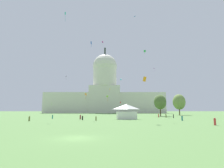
{
  "coord_description": "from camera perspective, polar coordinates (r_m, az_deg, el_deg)",
  "views": [
    {
      "loc": [
        4.23,
        -21.88,
        3.39
      ],
      "look_at": [
        3.96,
        109.79,
        22.79
      ],
      "focal_mm": 28.16,
      "sensor_mm": 36.0,
      "label": 1
    }
  ],
  "objects": [
    {
      "name": "ground_plane",
      "position": [
        22.54,
        -11.19,
        -16.88
      ],
      "size": [
        800.0,
        800.0,
        0.0
      ],
      "primitive_type": "plane",
      "color": "#567F42"
    },
    {
      "name": "capitol_building",
      "position": [
        186.9,
        -2.26,
        -2.83
      ],
      "size": [
        123.62,
        26.03,
        71.13
      ],
      "color": "beige",
      "rests_on": "ground_plane"
    },
    {
      "name": "event_tent",
      "position": [
        65.39,
        4.81,
        -8.95
      ],
      "size": [
        7.68,
        5.32,
        5.44
      ],
      "rotation": [
        0.0,
        0.0,
        0.08
      ],
      "color": "white",
      "rests_on": "ground_plane"
    },
    {
      "name": "tree_east_near",
      "position": [
        122.88,
        21.05,
        -5.45
      ],
      "size": [
        10.17,
        10.37,
        13.49
      ],
      "color": "#4C3823",
      "rests_on": "ground_plane"
    },
    {
      "name": "tree_east_far",
      "position": [
        97.6,
        15.47,
        -5.68
      ],
      "size": [
        9.18,
        9.18,
        11.34
      ],
      "color": "#42301E",
      "rests_on": "ground_plane"
    },
    {
      "name": "person_teal_deep_crowd",
      "position": [
        60.61,
        21.93,
        -10.25
      ],
      "size": [
        0.61,
        0.61,
        1.73
      ],
      "rotation": [
        0.0,
        0.0,
        5.54
      ],
      "color": "#1E757A",
      "rests_on": "ground_plane"
    },
    {
      "name": "person_teal_front_left",
      "position": [
        73.08,
        -18.64,
        -10.04
      ],
      "size": [
        0.45,
        0.45,
        1.59
      ],
      "rotation": [
        0.0,
        0.0,
        4.89
      ],
      "color": "#1E757A",
      "rests_on": "ground_plane"
    },
    {
      "name": "person_olive_near_tree_west",
      "position": [
        56.92,
        -5.09,
        -11.09
      ],
      "size": [
        0.43,
        0.43,
        1.47
      ],
      "rotation": [
        0.0,
        0.0,
        1.34
      ],
      "color": "olive",
      "rests_on": "ground_plane"
    },
    {
      "name": "person_olive_front_center",
      "position": [
        82.83,
        17.24,
        -9.84
      ],
      "size": [
        0.53,
        0.53,
        1.64
      ],
      "rotation": [
        0.0,
        0.0,
        6.05
      ],
      "color": "olive",
      "rests_on": "ground_plane"
    },
    {
      "name": "person_red_edge_west",
      "position": [
        45.92,
        30.54,
        -10.5
      ],
      "size": [
        0.58,
        0.58,
        1.73
      ],
      "rotation": [
        0.0,
        0.0,
        5.98
      ],
      "color": "red",
      "rests_on": "ground_plane"
    },
    {
      "name": "person_black_near_tree_east",
      "position": [
        60.97,
        -9.45,
        -10.81
      ],
      "size": [
        0.61,
        0.61,
        1.54
      ],
      "rotation": [
        0.0,
        0.0,
        5.28
      ],
      "color": "black",
      "rests_on": "ground_plane"
    },
    {
      "name": "person_black_mid_right",
      "position": [
        78.64,
        19.43,
        -9.79
      ],
      "size": [
        0.39,
        0.39,
        1.73
      ],
      "rotation": [
        0.0,
        0.0,
        1.72
      ],
      "color": "black",
      "rests_on": "ground_plane"
    },
    {
      "name": "person_red_back_right",
      "position": [
        84.34,
        15.0,
        -9.87
      ],
      "size": [
        0.48,
        0.48,
        1.71
      ],
      "rotation": [
        0.0,
        0.0,
        5.96
      ],
      "color": "red",
      "rests_on": "ground_plane"
    },
    {
      "name": "person_olive_back_left",
      "position": [
        59.84,
        -25.15,
        -10.18
      ],
      "size": [
        0.6,
        0.6,
        1.56
      ],
      "rotation": [
        0.0,
        0.0,
        1.94
      ],
      "color": "olive",
      "rests_on": "ground_plane"
    },
    {
      "name": "person_maroon_lawn_far_left",
      "position": [
        65.86,
        -10.14,
        -10.54
      ],
      "size": [
        0.56,
        0.56,
        1.69
      ],
      "rotation": [
        0.0,
        0.0,
        1.35
      ],
      "color": "maroon",
      "rests_on": "ground_plane"
    },
    {
      "name": "kite_blue_high",
      "position": [
        85.06,
        7.19,
        20.76
      ],
      "size": [
        0.97,
        1.32,
        0.28
      ],
      "rotation": [
        0.0,
        0.0,
        5.06
      ],
      "color": "blue"
    },
    {
      "name": "kite_orange_low",
      "position": [
        49.5,
        10.66,
        1.59
      ],
      "size": [
        1.09,
        0.77,
        1.37
      ],
      "rotation": [
        0.0,
        0.0,
        5.85
      ],
      "color": "orange"
    },
    {
      "name": "kite_red_low",
      "position": [
        136.01,
        2.87,
        -6.06
      ],
      "size": [
        0.73,
        0.38,
        2.48
      ],
      "rotation": [
        0.0,
        0.0,
        5.43
      ],
      "color": "red"
    },
    {
      "name": "kite_violet_mid",
      "position": [
        124.84,
        13.49,
        4.68
      ],
      "size": [
        1.62,
        1.55,
        2.09
      ],
      "rotation": [
        0.0,
        0.0,
        3.88
      ],
      "color": "purple"
    },
    {
      "name": "kite_turquoise_high",
      "position": [
        86.94,
        -14.84,
        20.96
      ],
      "size": [
        0.58,
        0.64,
        4.41
      ],
      "rotation": [
        0.0,
        0.0,
        4.84
      ],
      "color": "teal"
    },
    {
      "name": "kite_white_low",
      "position": [
        150.65,
        -9.11,
        -4.19
      ],
      "size": [
        1.34,
        1.18,
        0.21
      ],
      "rotation": [
        0.0,
        0.0,
        5.78
      ],
      "color": "white"
    },
    {
      "name": "kite_lime_low",
      "position": [
        138.2,
        -1.41,
        -4.04
      ],
      "size": [
        1.55,
        1.54,
        4.66
      ],
      "rotation": [
        0.0,
        0.0,
        0.83
      ],
      "color": "#8CD133"
    },
    {
      "name": "kite_magenta_high",
      "position": [
        126.55,
        -2.97,
        13.45
      ],
      "size": [
        1.01,
        1.01,
        2.29
      ],
      "rotation": [
        0.0,
        0.0,
        2.34
      ],
      "color": "#D1339E"
    },
    {
      "name": "kite_cyan_mid",
      "position": [
        162.56,
        3.01,
        1.51
      ],
      "size": [
        1.52,
        1.54,
        1.45
      ],
      "rotation": [
        0.0,
        0.0,
        2.54
      ],
      "color": "#33BCDB"
    },
    {
      "name": "kite_gold_mid",
      "position": [
        157.3,
        -0.62,
        -1.79
      ],
      "size": [
        0.59,
        0.7,
        3.27
      ],
      "rotation": [
        0.0,
        0.0,
        0.02
      ],
      "color": "gold"
    },
    {
      "name": "kite_pink_low",
      "position": [
        130.26,
        -18.74,
        -5.35
      ],
      "size": [
        1.39,
        1.59,
        3.37
      ],
      "rotation": [
        0.0,
        0.0,
        2.07
      ],
      "color": "pink"
    },
    {
      "name": "kite_black_mid",
      "position": [
        172.06,
        -14.52,
        2.29
      ],
      "size": [
        0.47,
        1.03,
        3.88
      ],
      "rotation": [
        0.0,
        0.0,
        3.63
      ],
      "color": "black"
    },
    {
      "name": "kite_green_high",
      "position": [
        106.9,
        10.7,
        10.47
      ],
      "size": [
        1.25,
        1.25,
        2.25
      ],
      "rotation": [
        0.0,
        0.0,
        0.71
      ],
      "color": "green"
    },
    {
      "name": "kite_blue_mid",
      "position": [
        76.82,
        -6.67,
        13.04
      ],
      "size": [
        0.58,
        0.74,
        2.56
      ],
      "rotation": [
        0.0,
        0.0,
        1.55
      ],
      "color": "blue"
    },
    {
      "name": "kite_orange_low_b",
      "position": [
        93.31,
        -8.41,
        -3.32
      ],
      "size": [
        1.06,
        0.99,
        3.1
      ],
      "rotation": [
        0.0,
        0.0,
        4.59
      ],
      "color": "orange"
    }
  ]
}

